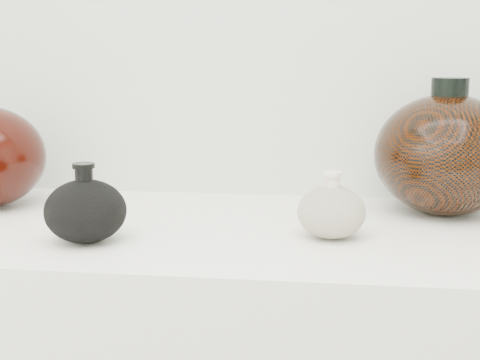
# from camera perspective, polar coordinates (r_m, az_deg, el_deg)

# --- Properties ---
(black_gourd_vase) EXTENTS (0.13, 0.13, 0.12)m
(black_gourd_vase) POSITION_cam_1_polar(r_m,az_deg,el_deg) (0.99, -13.05, -2.54)
(black_gourd_vase) COLOR black
(black_gourd_vase) RESTS_ON display_counter
(cream_gourd_vase) EXTENTS (0.11, 0.11, 0.10)m
(cream_gourd_vase) POSITION_cam_1_polar(r_m,az_deg,el_deg) (1.00, 7.81, -2.66)
(cream_gourd_vase) COLOR beige
(cream_gourd_vase) RESTS_ON display_counter
(right_round_pot) EXTENTS (0.29, 0.29, 0.23)m
(right_round_pot) POSITION_cam_1_polar(r_m,az_deg,el_deg) (1.18, 17.18, 2.13)
(right_round_pot) COLOR black
(right_round_pot) RESTS_ON display_counter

